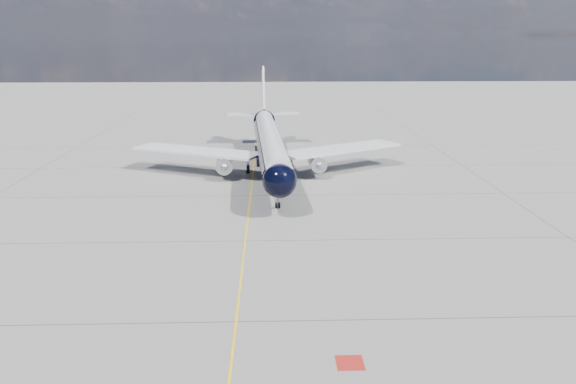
% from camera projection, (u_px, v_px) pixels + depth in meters
% --- Properties ---
extents(ground, '(320.00, 320.00, 0.00)m').
position_uv_depth(ground, '(252.00, 185.00, 70.45)').
color(ground, gray).
rests_on(ground, ground).
extents(taxiway_centerline, '(0.16, 160.00, 0.01)m').
position_uv_depth(taxiway_centerline, '(250.00, 196.00, 65.63)').
color(taxiway_centerline, yellow).
rests_on(taxiway_centerline, ground).
extents(red_marking, '(1.60, 1.60, 0.01)m').
position_uv_depth(red_marking, '(350.00, 363.00, 32.17)').
color(red_marking, maroon).
rests_on(red_marking, ground).
extents(main_airliner, '(37.56, 45.75, 13.22)m').
position_uv_depth(main_airliner, '(270.00, 143.00, 75.77)').
color(main_airliner, black).
rests_on(main_airliner, ground).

